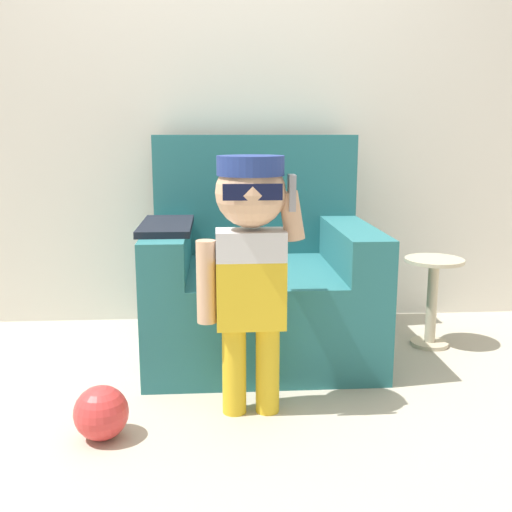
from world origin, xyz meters
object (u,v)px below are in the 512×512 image
(toy_ball, at_px, (101,413))
(person_child, at_px, (250,246))
(armchair, at_px, (259,279))
(side_table, at_px, (432,293))

(toy_ball, bearing_deg, person_child, 17.70)
(armchair, relative_size, person_child, 1.10)
(person_child, bearing_deg, side_table, 35.29)
(toy_ball, bearing_deg, armchair, 55.18)
(person_child, relative_size, toy_ball, 5.09)
(armchair, distance_m, toy_ball, 1.12)
(person_child, bearing_deg, armchair, 83.38)
(armchair, height_order, side_table, armchair)
(side_table, bearing_deg, armchair, 177.07)
(side_table, relative_size, toy_ball, 2.34)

